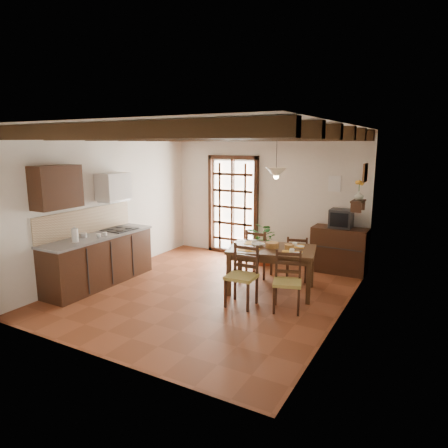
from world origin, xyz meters
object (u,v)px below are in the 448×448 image
Objects in this scene: chair_far_left at (259,262)px; chair_near_right at (287,292)px; chair_near_left at (242,287)px; potted_plant at (264,238)px; pendant_lamp at (276,172)px; kitchen_counter at (99,259)px; dining_table at (272,254)px; sideboard at (339,250)px; chair_far_right at (297,266)px; crt_tv at (341,218)px.

chair_near_right is at bearing 130.05° from chair_far_left.
chair_near_left reaches higher than chair_near_right.
chair_near_right is 2.44m from potted_plant.
kitchen_counter is at bearing -156.45° from pendant_lamp.
kitchen_counter reaches higher than chair_far_left.
chair_near_right is at bearing -64.02° from dining_table.
pendant_lamp is (-0.77, -1.56, 1.62)m from sideboard.
pendant_lamp is at bearing -115.91° from sideboard.
chair_near_left is (-0.18, -0.80, -0.38)m from dining_table.
chair_near_right reaches higher than chair_far_right.
kitchen_counter is at bearing 171.37° from chair_near_right.
chair_near_left is at bearing -112.09° from crt_tv.
chair_far_left is 1.66m from sideboard.
chair_far_right is at bearing -125.66° from crt_tv.
pendant_lamp is at bearing -117.34° from crt_tv.
chair_far_left is at bearing -141.30° from sideboard.
dining_table is at bearing 60.38° from chair_far_right.
chair_near_right is (0.70, 0.16, -0.02)m from chair_near_left.
chair_near_left is 1.04× the size of chair_far_left.
sideboard is at bearing 66.27° from chair_near_right.
pendant_lamp is at bearing 76.78° from dining_table.
dining_table is 3.77× the size of crt_tv.
chair_far_left is at bearing -73.57° from potted_plant.
chair_far_right is at bearing -124.13° from sideboard.
crt_tv reaches higher than sideboard.
chair_far_left reaches higher than sideboard.
kitchen_counter is at bearing 37.83° from chair_far_left.
chair_far_right is 1.17m from potted_plant.
potted_plant is at bearing 50.30° from kitchen_counter.
chair_near_right is at bearing 86.38° from chair_far_right.
chair_far_right is (0.18, 0.80, -0.41)m from dining_table.
chair_far_right reaches higher than dining_table.
chair_near_right is 1.65m from chair_far_left.
sideboard is (0.25, 2.30, 0.17)m from chair_near_right.
dining_table is 1.40m from pendant_lamp.
kitchen_counter is at bearing 15.75° from chair_far_right.
chair_far_right is 1.33m from crt_tv.
dining_table is at bearing 130.19° from chair_far_left.
chair_near_left is 0.72m from chair_near_right.
chair_far_left is (-0.52, 0.64, -0.39)m from dining_table.
crt_tv is (0.77, 1.65, 0.42)m from dining_table.
chair_near_right reaches higher than dining_table.
chair_far_right is 2.00× the size of crt_tv.
chair_near_right is at bearing 10.54° from chair_near_left.
potted_plant is (2.15, 2.59, 0.10)m from kitchen_counter.
chair_far_left is at bearing 37.12° from kitchen_counter.
potted_plant reaches higher than sideboard.
chair_far_right is at bearing 75.39° from pendant_lamp.
pendant_lamp is (-0.52, 0.74, 1.79)m from chair_near_right.
chair_far_left is at bearing 134.34° from pendant_lamp.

